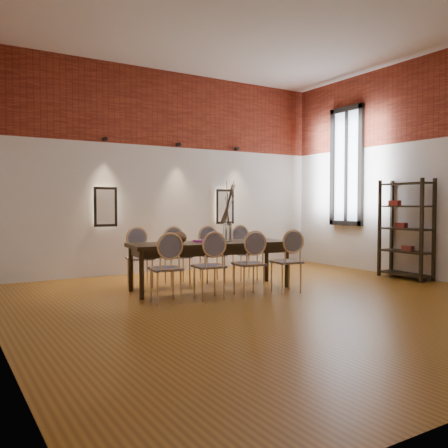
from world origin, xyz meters
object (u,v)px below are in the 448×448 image
dining_table (211,266)px  chair_near_a (166,269)px  chair_near_d (286,262)px  chair_far_d (245,253)px  chair_near_c (249,264)px  shelving_rack (406,229)px  chair_near_b (209,266)px  chair_far_c (212,255)px  bowl (179,238)px  book (202,241)px  vase (228,232)px  chair_far_b (177,256)px  chair_far_a (140,258)px

dining_table → chair_near_a: bearing=-144.2°
chair_near_d → chair_far_d: same height
chair_near_c → shelving_rack: size_ratio=0.52×
dining_table → chair_near_b: size_ratio=2.72×
chair_far_c → shelving_rack: size_ratio=0.52×
chair_near_b → bowl: (-0.14, 0.66, 0.37)m
chair_near_a → chair_far_d: bearing=35.8°
dining_table → chair_near_a: size_ratio=2.72×
chair_near_c → chair_far_c: same height
dining_table → chair_near_d: 1.19m
chair_near_c → book: chair_near_c is taller
chair_near_a → vase: (1.33, 0.53, 0.43)m
chair_near_a → chair_near_d: bearing=-0.0°
chair_near_b → chair_far_b: bearing=90.0°
chair_far_d → vase: vase is taller
chair_far_a → book: 1.08m
chair_near_b → chair_near_c: (0.63, -0.08, 0.00)m
chair_near_d → chair_far_b: bearing=132.8°
chair_near_d → chair_far_b: size_ratio=1.00×
chair_near_b → vase: (0.69, 0.61, 0.43)m
chair_near_a → chair_near_c: same height
bowl → shelving_rack: bearing=-12.1°
dining_table → vase: size_ratio=8.52×
chair_near_b → book: (0.31, 0.76, 0.30)m
chair_near_b → shelving_rack: bearing=3.9°
chair_near_b → chair_far_c: 1.52m
chair_near_a → chair_near_b: size_ratio=1.00×
chair_far_a → shelving_rack: (4.45, -1.67, 0.43)m
chair_near_b → chair_near_c: same height
chair_far_c → shelving_rack: shelving_rack is taller
chair_far_c → chair_near_b: bearing=65.2°
dining_table → bowl: 0.72m
chair_near_b → chair_near_d: 1.28m
dining_table → book: (-0.09, 0.12, 0.39)m
vase → shelving_rack: 3.39m
bowl → chair_near_a: bearing=-130.0°
book → vase: bearing=-22.0°
chair_far_a → chair_far_d: 1.92m
chair_near_b → chair_far_d: (1.44, 1.21, 0.00)m
dining_table → chair_near_c: size_ratio=2.72×
dining_table → book: book is taller
chair_near_c → dining_table: bearing=114.8°
chair_far_b → vase: 1.02m
chair_far_a → book: chair_far_a is taller
chair_near_d → vase: (-0.58, 0.77, 0.43)m
chair_far_a → book: size_ratio=3.62×
chair_far_c → shelving_rack: bearing=161.6°
chair_near_b → chair_far_b: 1.38m
chair_near_c → chair_far_b: 1.52m
shelving_rack → chair_far_c: bearing=157.5°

